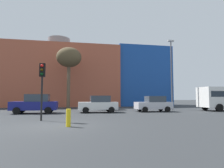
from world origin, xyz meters
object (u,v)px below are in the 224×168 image
Objects in this scene: parked_car_3 at (154,104)px; street_lamp at (171,70)px; traffic_light_island at (42,78)px; bollard_yellow_0 at (68,118)px; bare_tree_0 at (69,58)px; parked_car_1 at (35,104)px; parked_car_2 at (98,104)px.

street_lamp is at bearing -145.46° from parked_car_3.
traffic_light_island is 4.25m from bollard_yellow_0.
traffic_light_island is at bearing -94.77° from bare_tree_0.
parked_car_1 is 6.12m from parked_car_2.
parked_car_1 is 10.61m from bare_tree_0.
parked_car_1 reaches higher than parked_car_3.
street_lamp is at bearing 124.61° from traffic_light_island.
traffic_light_island is at bearing 121.68° from bollard_yellow_0.
parked_car_2 is 6.04m from parked_car_3.
bare_tree_0 is (-9.36, 8.13, 6.30)m from parked_car_3.
parked_car_3 is 12.77m from bollard_yellow_0.
parked_car_3 is (6.04, 0.00, -0.02)m from parked_car_2.
parked_car_1 is at bearing -163.05° from traffic_light_island.
parked_car_3 is at bearing -180.00° from parked_car_1.
parked_car_1 is at bearing -171.37° from street_lamp.
parked_car_2 is 8.02m from traffic_light_island.
parked_car_2 is at bearing 0.00° from parked_car_3.
parked_car_1 is 4.61× the size of bollard_yellow_0.
parked_car_3 is at bearing -145.46° from street_lamp.
traffic_light_island reaches higher than parked_car_2.
parked_car_2 reaches higher than bollard_yellow_0.
bollard_yellow_0 is (1.86, -3.02, -2.34)m from traffic_light_island.
street_lamp reaches higher than parked_car_3.
bare_tree_0 is 14.21m from street_lamp.
parked_car_2 is at bearing -180.00° from parked_car_1.
parked_car_2 is 10.59m from street_lamp.
traffic_light_island is 0.44× the size of bare_tree_0.
parked_car_2 is (6.12, 0.00, -0.06)m from parked_car_1.
parked_car_1 is at bearing -109.02° from bare_tree_0.
bare_tree_0 is at bearing -40.99° from parked_car_3.
bollard_yellow_0 is 17.45m from street_lamp.
traffic_light_island is 0.43× the size of street_lamp.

